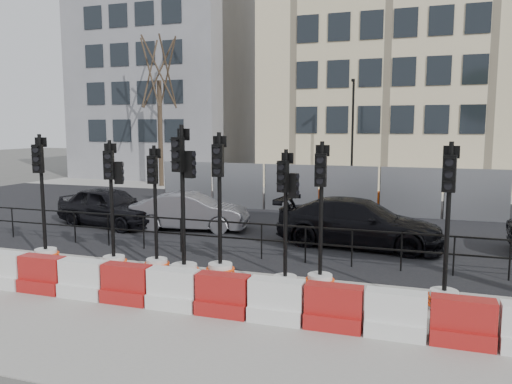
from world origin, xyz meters
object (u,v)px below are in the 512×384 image
(car_a, at_px, (110,207))
(car_c, at_px, (359,223))
(traffic_signal_d, at_px, (184,246))
(traffic_signal_a, at_px, (45,238))
(traffic_signal_h, at_px, (445,277))

(car_a, relative_size, car_c, 0.87)
(car_a, distance_m, car_c, 8.91)
(car_a, height_order, car_c, car_c)
(traffic_signal_d, relative_size, car_c, 0.70)
(traffic_signal_d, bearing_deg, traffic_signal_a, -170.71)
(traffic_signal_a, height_order, traffic_signal_h, traffic_signal_a)
(traffic_signal_h, bearing_deg, traffic_signal_a, -172.26)
(traffic_signal_d, bearing_deg, car_c, 68.36)
(traffic_signal_h, bearing_deg, car_c, 123.79)
(traffic_signal_d, height_order, car_c, traffic_signal_d)
(traffic_signal_a, relative_size, car_a, 0.76)
(traffic_signal_d, xyz_separation_m, traffic_signal_h, (5.57, 0.06, -0.18))
(car_a, bearing_deg, car_c, -79.31)
(traffic_signal_d, relative_size, traffic_signal_h, 1.10)
(traffic_signal_d, bearing_deg, car_a, 150.16)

